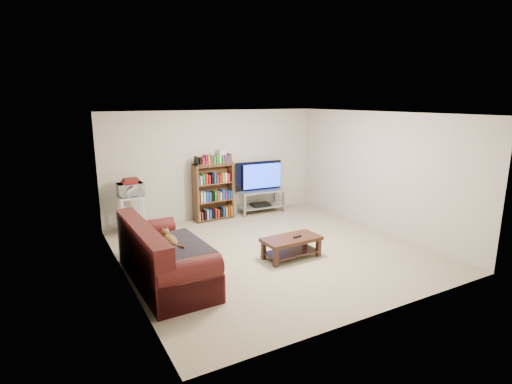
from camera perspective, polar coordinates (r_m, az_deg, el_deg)
floor at (r=7.20m, az=2.26°, el=-8.32°), size 5.00×5.00×0.00m
ceiling at (r=6.71m, az=2.45°, el=11.13°), size 5.00×5.00×0.00m
wall_back at (r=9.05m, az=-5.89°, el=3.95°), size 5.00×0.00×5.00m
wall_front at (r=4.96m, az=17.52°, el=-4.29°), size 5.00×0.00×5.00m
wall_left at (r=5.98m, az=-18.60°, el=-1.42°), size 0.00×5.00×5.00m
wall_right at (r=8.40m, az=17.11°, el=2.73°), size 0.00×5.00×5.00m
sofa at (r=6.08m, az=-13.51°, el=-9.61°), size 0.97×2.14×0.91m
blanket at (r=5.92m, az=-11.49°, el=-7.89°), size 0.93×1.14×0.19m
cat at (r=6.07m, az=-12.12°, el=-6.77°), size 0.25×0.58×0.17m
coffee_table at (r=6.82m, az=5.07°, el=-7.36°), size 1.01×0.53×0.36m
remote at (r=6.80m, az=5.94°, el=-6.36°), size 0.17×0.07×0.02m
tv_stand at (r=9.43m, az=0.67°, el=-0.79°), size 1.11×0.55×0.54m
television at (r=9.32m, az=0.68°, el=2.27°), size 1.17×0.22×0.67m
dvd_player at (r=9.47m, az=0.67°, el=-1.81°), size 0.45×0.33×0.06m
bookshelf at (r=8.86m, az=-6.09°, el=0.20°), size 0.90×0.32×1.28m
shelf_clutter at (r=8.78m, az=-5.66°, el=4.91°), size 0.65×0.23×0.28m
microwave_stand at (r=8.26m, az=-17.34°, el=-2.46°), size 0.49×0.35×0.78m
microwave at (r=8.17m, az=-17.53°, el=0.32°), size 0.48×0.33×0.26m
game_boxes at (r=8.14m, az=-17.61°, el=1.40°), size 0.28×0.25×0.05m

